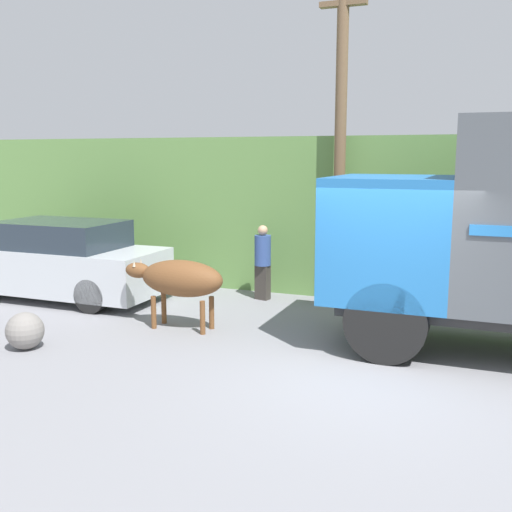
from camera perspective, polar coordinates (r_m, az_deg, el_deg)
name	(u,v)px	position (r m, az deg, el deg)	size (l,w,h in m)	color
ground_plane	(375,375)	(8.45, 11.27, -11.05)	(60.00, 60.00, 0.00)	gray
hillside_embankment	(430,210)	(14.69, 16.26, 4.20)	(32.00, 5.28, 3.33)	#608C47
building_backdrop	(244,208)	(14.53, -1.18, 4.58)	(5.56, 2.70, 3.33)	#B2BCAD
brown_cow	(179,279)	(10.27, -7.31, -2.18)	(1.86, 0.63, 1.20)	brown
parked_suv	(58,261)	(13.05, -18.31, -0.46)	(4.48, 1.77, 1.62)	silver
pedestrian_on_hill	(263,259)	(12.27, 0.64, -0.31)	(0.40, 0.40, 1.54)	#38332D
utility_pole	(340,132)	(11.96, 8.04, 11.58)	(0.90, 0.23, 6.54)	brown
roadside_rock	(25,331)	(9.91, -21.14, -6.66)	(0.58, 0.58, 0.58)	gray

